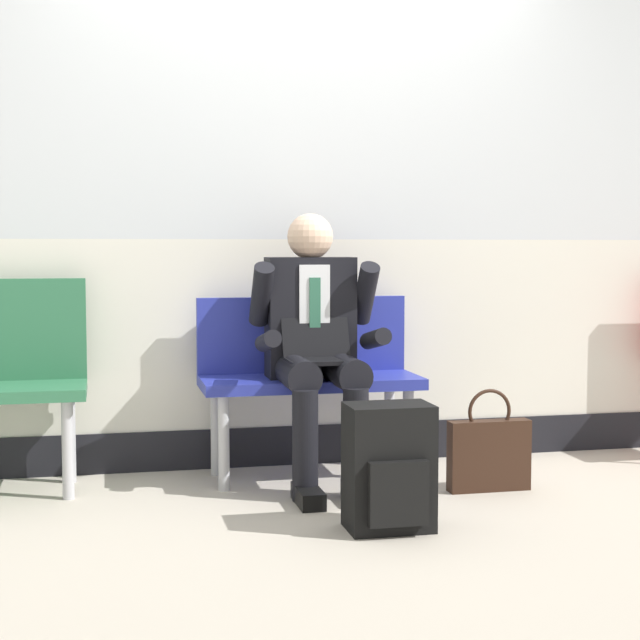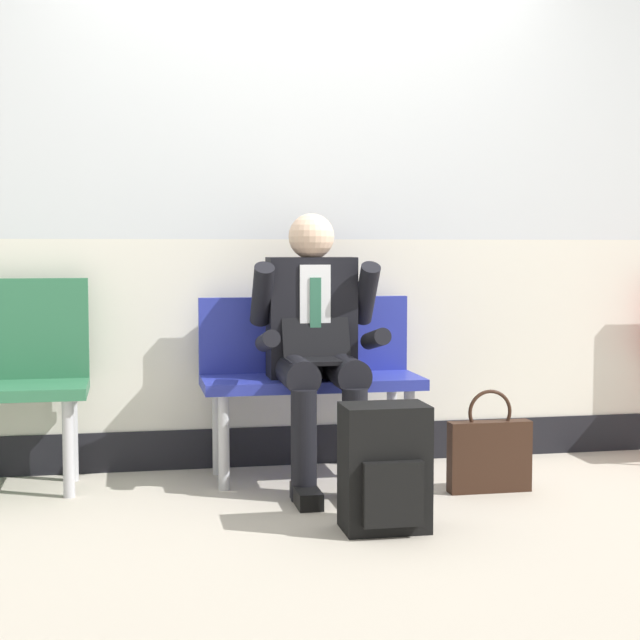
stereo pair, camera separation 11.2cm
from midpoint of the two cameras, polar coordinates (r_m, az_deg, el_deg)
The scene contains 6 objects.
ground_plane at distance 4.35m, azimuth 0.84°, elevation -9.93°, with size 18.00×18.00×0.00m, color #B2A899.
station_wall at distance 4.83m, azimuth -0.62°, elevation 10.24°, with size 6.53×0.14×3.17m.
bench_with_person at distance 4.56m, azimuth 0.08°, elevation -2.92°, with size 1.01×0.42×0.83m.
person_seated at distance 4.35m, azimuth 0.57°, elevation -1.25°, with size 0.57×0.70×1.22m.
backpack at distance 3.72m, azimuth 4.70°, elevation -8.68°, with size 0.32×0.25×0.48m.
handbag at distance 4.37m, azimuth 10.62°, elevation -7.69°, with size 0.37×0.08×0.45m.
Camera 2 is at (-0.82, -4.14, 1.07)m, focal length 54.69 mm.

